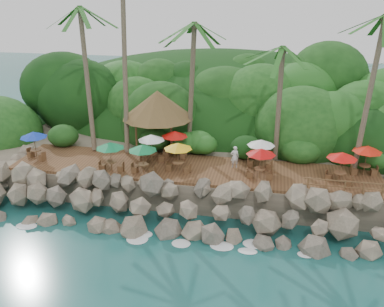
# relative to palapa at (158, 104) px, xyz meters

# --- Properties ---
(ground) EXTENTS (140.00, 140.00, 0.00)m
(ground) POSITION_rel_palapa_xyz_m (3.47, -9.76, -5.79)
(ground) COLOR #19514F
(ground) RESTS_ON ground
(land_base) EXTENTS (32.00, 25.20, 2.10)m
(land_base) POSITION_rel_palapa_xyz_m (3.47, 6.24, -4.74)
(land_base) COLOR gray
(land_base) RESTS_ON ground
(jungle_hill) EXTENTS (44.80, 28.00, 15.40)m
(jungle_hill) POSITION_rel_palapa_xyz_m (3.47, 13.74, -5.79)
(jungle_hill) COLOR #143811
(jungle_hill) RESTS_ON ground
(seawall) EXTENTS (29.00, 4.00, 2.30)m
(seawall) POSITION_rel_palapa_xyz_m (3.47, -7.76, -4.64)
(seawall) COLOR gray
(seawall) RESTS_ON ground
(terrace) EXTENTS (26.00, 5.00, 0.20)m
(terrace) POSITION_rel_palapa_xyz_m (3.47, -3.76, -3.59)
(terrace) COLOR brown
(terrace) RESTS_ON land_base
(jungle_foliage) EXTENTS (44.00, 16.00, 12.00)m
(jungle_foliage) POSITION_rel_palapa_xyz_m (3.47, 5.24, -5.79)
(jungle_foliage) COLOR #143811
(jungle_foliage) RESTS_ON ground
(foam_line) EXTENTS (25.20, 0.80, 0.06)m
(foam_line) POSITION_rel_palapa_xyz_m (3.47, -9.46, -5.76)
(foam_line) COLOR white
(foam_line) RESTS_ON ground
(palms) EXTENTS (28.82, 7.43, 14.95)m
(palms) POSITION_rel_palapa_xyz_m (6.18, -0.93, 6.57)
(palms) COLOR brown
(palms) RESTS_ON ground
(palapa) EXTENTS (5.63, 5.63, 4.60)m
(palapa) POSITION_rel_palapa_xyz_m (0.00, 0.00, 0.00)
(palapa) COLOR brown
(palapa) RESTS_ON ground
(dining_clusters) EXTENTS (25.57, 5.17, 2.14)m
(dining_clusters) POSITION_rel_palapa_xyz_m (4.02, -3.94, -1.72)
(dining_clusters) COLOR brown
(dining_clusters) RESTS_ON terrace
(railing) EXTENTS (7.20, 0.10, 1.00)m
(railing) POSITION_rel_palapa_xyz_m (14.61, -6.11, -2.89)
(railing) COLOR brown
(railing) RESTS_ON terrace
(waiter) EXTENTS (0.65, 0.49, 1.61)m
(waiter) POSITION_rel_palapa_xyz_m (6.43, -3.08, -2.69)
(waiter) COLOR white
(waiter) RESTS_ON terrace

